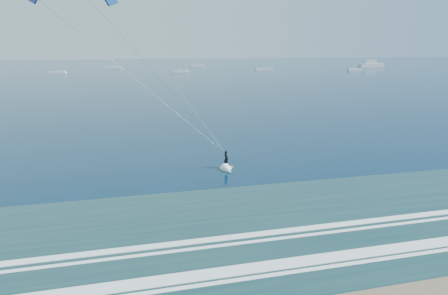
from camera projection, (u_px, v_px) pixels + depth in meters
The scene contains 8 objects.
kitesurfer_rig at pixel (162, 82), 34.87m from camera, with size 18.20×8.95×18.52m.
motor_yacht at pixel (371, 64), 257.46m from camera, with size 16.77×4.47×6.70m.
sailboat_1 at pixel (58, 73), 191.61m from camera, with size 7.47×2.40×10.43m.
sailboat_2 at pixel (113, 67), 241.94m from camera, with size 9.17×2.40×12.30m.
sailboat_3 at pixel (180, 71), 202.88m from camera, with size 7.80×2.40×10.95m.
sailboat_4 at pixel (197, 66), 267.17m from camera, with size 8.94×2.40×12.12m.
sailboat_5 at pixel (264, 69), 223.04m from camera, with size 9.58×2.40×12.96m.
sailboat_6 at pixel (354, 69), 219.86m from camera, with size 7.95×2.40×10.88m.
Camera 1 is at (-8.01, -13.93, 12.31)m, focal length 32.00 mm.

